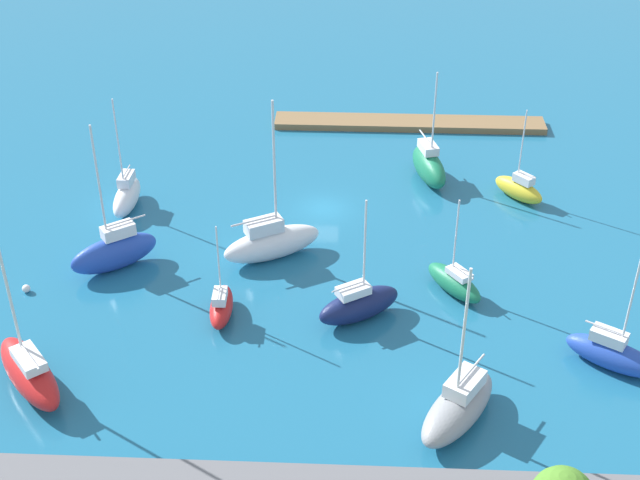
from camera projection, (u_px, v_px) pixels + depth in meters
name	position (u px, v px, depth m)	size (l,w,h in m)	color
water	(324.00, 209.00, 74.22)	(160.00, 160.00, 0.00)	#1E668C
pier_dock	(409.00, 123.00, 87.74)	(26.93, 3.10, 0.64)	olive
sailboat_red_by_breakwater	(221.00, 306.00, 61.12)	(1.66, 4.71, 7.34)	red
sailboat_blue_center_basin	(114.00, 251.00, 65.96)	(6.64, 5.56, 12.05)	#2347B2
sailboat_green_inner_mooring	(454.00, 282.00, 63.64)	(4.60, 5.38, 7.65)	#19724C
sailboat_white_east_end	(127.00, 196.00, 73.60)	(1.96, 5.83, 10.14)	white
sailboat_gray_lone_south	(458.00, 406.00, 52.35)	(6.28, 7.68, 11.47)	gray
sailboat_navy_west_end	(359.00, 304.00, 60.87)	(6.45, 5.10, 9.48)	#141E4C
sailboat_yellow_far_south	(519.00, 189.00, 75.12)	(4.51, 4.71, 8.21)	yellow
sailboat_red_along_channel	(29.00, 372.00, 54.70)	(6.76, 7.50, 14.84)	red
sailboat_blue_far_north	(613.00, 354.00, 56.62)	(6.39, 5.00, 9.88)	#2347B2
sailboat_green_off_beacon	(429.00, 166.00, 77.71)	(3.80, 6.95, 10.36)	#19724C
sailboat_white_mid_basin	(271.00, 242.00, 67.21)	(8.02, 5.77, 13.08)	white
mooring_buoy_white	(26.00, 289.00, 64.00)	(0.60, 0.60, 0.60)	white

